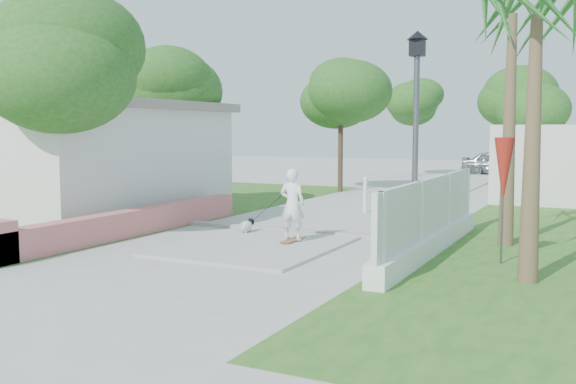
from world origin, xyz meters
The scene contains 20 objects.
ground centered at (0.00, 0.00, 0.00)m, with size 90.00×90.00×0.00m, color #B7B7B2.
path_strip centered at (0.00, 20.00, 0.03)m, with size 3.20×36.00×0.06m, color #B7B7B2.
curb centered at (0.00, 6.00, 0.05)m, with size 6.50×0.25×0.10m, color #999993.
grass_left centered at (-7.00, 8.00, 0.01)m, with size 8.00×20.00×0.01m, color #275E1D.
pink_wall centered at (-3.30, 3.55, 0.31)m, with size 0.45×8.20×0.80m.
house_left centered at (-8.00, 6.00, 1.64)m, with size 8.40×7.40×3.23m.
lattice_fence centered at (3.40, 5.00, 0.54)m, with size 0.35×7.00×1.50m.
street_lamp centered at (2.90, 5.50, 2.43)m, with size 0.44×0.44×4.44m.
bollard centered at (0.20, 10.00, 0.58)m, with size 0.14×0.14×1.09m.
patio_umbrella centered at (4.80, 4.50, 1.69)m, with size 0.36×0.36×2.30m.
tree_left_near centered at (-4.48, 2.98, 3.82)m, with size 3.60×3.60×5.28m.
tree_left_mid centered at (-5.48, 8.48, 3.50)m, with size 3.20×3.20×4.85m.
tree_path_left centered at (-2.98, 15.98, 3.82)m, with size 3.40×3.40×5.23m.
tree_path_right centered at (3.22, 19.98, 3.49)m, with size 3.00×3.00×4.79m.
tree_path_far centered at (-2.78, 25.98, 3.82)m, with size 3.20×3.20×5.17m.
palm_far centered at (4.60, 6.50, 4.48)m, with size 1.80×1.80×5.30m.
palm_near centered at (5.40, 3.20, 3.95)m, with size 1.80×1.80×4.70m.
skateboarder centered at (-0.11, 4.94, 0.72)m, with size 1.79×1.20×1.62m.
dog centered at (-1.00, 5.27, 0.21)m, with size 0.28×0.56×0.38m.
parked_car centered at (1.20, 28.42, 0.67)m, with size 1.57×3.90×1.33m, color #999AA0.
Camera 1 is at (6.49, -7.51, 2.43)m, focal length 40.00 mm.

